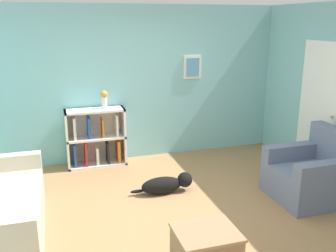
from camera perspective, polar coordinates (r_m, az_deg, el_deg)
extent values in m
plane|color=#997047|center=(4.78, 1.45, -13.47)|extent=(14.00, 14.00, 0.00)
cube|color=#7AB7BC|center=(6.43, -4.90, 6.45)|extent=(5.60, 0.10, 2.60)
cube|color=silver|center=(6.62, 3.76, 8.93)|extent=(0.32, 0.02, 0.40)
cube|color=#568EAD|center=(6.61, 3.80, 8.92)|extent=(0.24, 0.01, 0.32)
cube|color=white|center=(6.17, 21.81, 2.36)|extent=(0.02, 0.84, 2.05)
sphere|color=tan|center=(5.90, 23.71, 1.33)|extent=(0.05, 0.05, 0.05)
cube|color=#B7AD99|center=(4.60, -23.96, -12.85)|extent=(0.85, 1.90, 0.47)
cube|color=#B7AD99|center=(5.26, -23.38, -5.15)|extent=(0.85, 0.16, 0.20)
cube|color=silver|center=(6.24, -15.12, -2.09)|extent=(0.04, 0.34, 0.96)
cube|color=silver|center=(6.33, -6.76, -1.39)|extent=(0.04, 0.34, 0.96)
cube|color=silver|center=(6.43, -11.08, -1.32)|extent=(0.96, 0.02, 0.96)
cube|color=silver|center=(6.42, -10.70, -5.66)|extent=(0.96, 0.34, 0.04)
cube|color=silver|center=(6.27, -10.91, -1.74)|extent=(0.96, 0.34, 0.04)
cube|color=silver|center=(6.15, -11.13, 2.36)|extent=(0.96, 0.34, 0.04)
cube|color=#234C9E|center=(6.32, -14.01, -4.30)|extent=(0.04, 0.26, 0.40)
cube|color=silver|center=(6.18, -14.08, -0.31)|extent=(0.04, 0.26, 0.35)
cube|color=#B22823|center=(6.33, -12.43, -4.14)|extent=(0.04, 0.26, 0.40)
cube|color=#234C9E|center=(6.20, -11.97, -0.18)|extent=(0.04, 0.26, 0.34)
cube|color=silver|center=(6.36, -10.77, -4.41)|extent=(0.04, 0.26, 0.31)
cube|color=orange|center=(6.23, -9.97, -0.22)|extent=(0.03, 0.26, 0.30)
cube|color=black|center=(6.37, -9.19, -3.97)|extent=(0.03, 0.26, 0.38)
cube|color=silver|center=(6.25, -7.89, 0.20)|extent=(0.04, 0.26, 0.35)
cube|color=orange|center=(6.39, -7.61, -3.79)|extent=(0.05, 0.26, 0.39)
cube|color=slate|center=(5.46, 20.60, -8.12)|extent=(0.95, 0.90, 0.44)
cube|color=slate|center=(5.53, 24.26, -2.95)|extent=(0.18, 0.90, 0.51)
cube|color=slate|center=(5.08, 23.41, -6.19)|extent=(0.95, 0.18, 0.22)
cube|color=slate|center=(5.61, 18.71, -3.69)|extent=(0.95, 0.18, 0.22)
cube|color=#846647|center=(3.84, 5.78, -18.16)|extent=(0.58, 0.49, 0.40)
cube|color=#8F6E4D|center=(3.74, 5.86, -15.81)|extent=(0.60, 0.52, 0.03)
ellipsoid|color=black|center=(5.28, -0.97, -9.04)|extent=(0.58, 0.22, 0.24)
sphere|color=black|center=(5.35, 2.58, -8.17)|extent=(0.21, 0.21, 0.21)
ellipsoid|color=black|center=(5.26, -4.69, -9.90)|extent=(0.20, 0.05, 0.05)
cylinder|color=silver|center=(6.14, -9.67, 3.50)|extent=(0.09, 0.09, 0.19)
sphere|color=orange|center=(6.11, -9.73, 4.81)|extent=(0.11, 0.11, 0.11)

